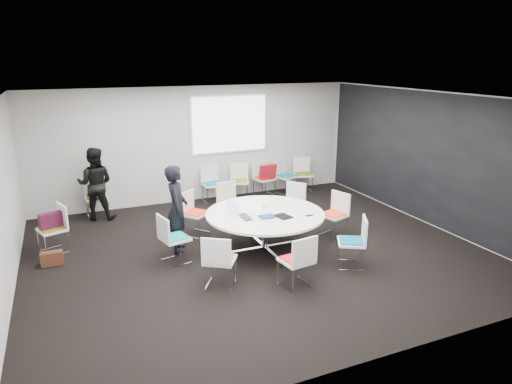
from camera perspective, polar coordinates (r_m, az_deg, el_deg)
name	(u,v)px	position (r m, az deg, el deg)	size (l,w,h in m)	color
room_shell	(259,177)	(8.13, 0.43, 1.88)	(8.08, 7.08, 2.88)	black
conference_table	(265,223)	(8.39, 1.12, -3.86)	(2.17, 2.17, 0.73)	silver
projection_screen	(230,124)	(11.45, -3.31, 8.45)	(1.90, 0.03, 1.35)	white
chair_ring_a	(334,223)	(9.24, 9.66, -3.84)	(0.57, 0.58, 0.88)	silver
chair_ring_b	(292,212)	(9.80, 4.48, -2.45)	(0.63, 0.64, 0.88)	silver
chair_ring_c	(230,211)	(9.84, -3.24, -2.35)	(0.50, 0.49, 0.88)	silver
chair_ring_d	(195,222)	(9.27, -7.59, -3.68)	(0.64, 0.64, 0.88)	silver
chair_ring_e	(175,248)	(8.11, -10.13, -6.85)	(0.54, 0.55, 0.88)	silver
chair_ring_f	(220,270)	(7.21, -4.53, -9.72)	(0.63, 0.63, 0.88)	silver
chair_ring_g	(296,271)	(7.20, 5.08, -9.76)	(0.52, 0.51, 0.88)	silver
chair_ring_h	(351,251)	(8.01, 11.84, -7.25)	(0.62, 0.62, 0.88)	silver
chair_back_a	(212,191)	(11.33, -5.48, 0.16)	(0.47, 0.45, 0.88)	silver
chair_back_b	(239,188)	(11.52, -2.11, 0.50)	(0.59, 0.58, 0.88)	silver
chair_back_c	(264,185)	(11.79, 1.00, 0.88)	(0.54, 0.53, 0.88)	silver
chair_back_d	(285,183)	(12.03, 3.71, 1.18)	(0.59, 0.58, 0.88)	silver
chair_back_e	(303,181)	(12.26, 5.88, 1.42)	(0.55, 0.55, 0.88)	silver
chair_spare_left	(54,238)	(9.17, -23.91, -5.26)	(0.57, 0.58, 0.88)	silver
chair_person_back	(97,205)	(10.83, -19.26, -1.50)	(0.47, 0.46, 0.88)	silver
person_main	(177,209)	(8.40, -9.85, -2.08)	(0.59, 0.39, 1.62)	black
person_back	(95,184)	(10.53, -19.45, 0.98)	(0.78, 0.61, 1.61)	black
laptop	(248,217)	(8.08, -0.99, -3.08)	(0.36, 0.23, 0.03)	#333338
laptop_lid	(232,207)	(8.20, -2.96, -1.94)	(0.30, 0.02, 0.22)	silver
notebook_black	(283,216)	(8.12, 3.42, -3.05)	(0.22, 0.30, 0.02)	black
tablet_folio	(267,217)	(8.08, 1.36, -3.09)	(0.26, 0.20, 0.03)	navy
papers_right	(287,207)	(8.65, 3.87, -1.86)	(0.30, 0.21, 0.00)	silver
papers_front	(304,211)	(8.44, 6.01, -2.38)	(0.30, 0.21, 0.00)	silver
cup	(264,206)	(8.54, 1.03, -1.77)	(0.08, 0.08, 0.09)	white
phone	(309,216)	(8.21, 6.64, -2.94)	(0.14, 0.07, 0.01)	black
maroon_bag	(51,220)	(9.05, -24.26, -3.25)	(0.40, 0.14, 0.28)	#42112A
brown_bag	(52,258)	(8.69, -24.16, -7.58)	(0.36, 0.16, 0.24)	#482417
red_jacket	(268,171)	(11.48, 1.49, 2.64)	(0.44, 0.10, 0.35)	#A9141E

